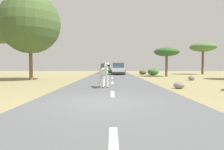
{
  "coord_description": "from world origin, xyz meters",
  "views": [
    {
      "loc": [
        0.37,
        -7.04,
        1.32
      ],
      "look_at": [
        0.43,
        8.13,
        0.64
      ],
      "focal_mm": 31.89,
      "sensor_mm": 36.0,
      "label": 1
    }
  ],
  "objects_px": {
    "car_0": "(104,69)",
    "bush_2": "(142,72)",
    "tree_3": "(29,23)",
    "rock_0": "(191,78)",
    "car_1": "(117,69)",
    "tree_5": "(166,52)",
    "tree_6": "(202,47)",
    "zebra_0": "(103,72)",
    "bush_3": "(152,72)",
    "rock_1": "(178,85)"
  },
  "relations": [
    {
      "from": "car_1",
      "to": "bush_2",
      "type": "bearing_deg",
      "value": -166.28
    },
    {
      "from": "zebra_0",
      "to": "tree_6",
      "type": "height_order",
      "value": "tree_6"
    },
    {
      "from": "tree_6",
      "to": "zebra_0",
      "type": "bearing_deg",
      "value": -127.05
    },
    {
      "from": "tree_6",
      "to": "car_0",
      "type": "bearing_deg",
      "value": 160.69
    },
    {
      "from": "bush_3",
      "to": "zebra_0",
      "type": "bearing_deg",
      "value": -110.75
    },
    {
      "from": "rock_0",
      "to": "tree_5",
      "type": "bearing_deg",
      "value": 93.85
    },
    {
      "from": "car_0",
      "to": "bush_2",
      "type": "bearing_deg",
      "value": 133.05
    },
    {
      "from": "tree_6",
      "to": "tree_5",
      "type": "bearing_deg",
      "value": -140.26
    },
    {
      "from": "zebra_0",
      "to": "car_1",
      "type": "height_order",
      "value": "car_1"
    },
    {
      "from": "car_1",
      "to": "tree_6",
      "type": "xyz_separation_m",
      "value": [
        13.28,
        1.27,
        3.38
      ]
    },
    {
      "from": "tree_6",
      "to": "bush_2",
      "type": "distance_m",
      "value": 10.21
    },
    {
      "from": "tree_5",
      "to": "zebra_0",
      "type": "bearing_deg",
      "value": -118.8
    },
    {
      "from": "tree_6",
      "to": "car_1",
      "type": "bearing_deg",
      "value": -174.55
    },
    {
      "from": "car_1",
      "to": "bush_3",
      "type": "distance_m",
      "value": 5.16
    },
    {
      "from": "tree_6",
      "to": "rock_1",
      "type": "height_order",
      "value": "tree_6"
    },
    {
      "from": "bush_2",
      "to": "car_1",
      "type": "bearing_deg",
      "value": -167.51
    },
    {
      "from": "zebra_0",
      "to": "rock_0",
      "type": "distance_m",
      "value": 10.19
    },
    {
      "from": "car_1",
      "to": "tree_6",
      "type": "distance_m",
      "value": 13.77
    },
    {
      "from": "bush_2",
      "to": "rock_0",
      "type": "distance_m",
      "value": 12.77
    },
    {
      "from": "car_1",
      "to": "tree_3",
      "type": "relative_size",
      "value": 0.54
    },
    {
      "from": "bush_2",
      "to": "rock_0",
      "type": "height_order",
      "value": "bush_2"
    },
    {
      "from": "zebra_0",
      "to": "tree_5",
      "type": "xyz_separation_m",
      "value": [
        7.33,
        13.34,
        2.11
      ]
    },
    {
      "from": "car_1",
      "to": "rock_0",
      "type": "xyz_separation_m",
      "value": [
        6.39,
        -11.66,
        -0.64
      ]
    },
    {
      "from": "tree_6",
      "to": "bush_2",
      "type": "xyz_separation_m",
      "value": [
        -9.44,
        -0.41,
        -3.88
      ]
    },
    {
      "from": "car_0",
      "to": "rock_1",
      "type": "height_order",
      "value": "car_0"
    },
    {
      "from": "tree_3",
      "to": "tree_5",
      "type": "height_order",
      "value": "tree_3"
    },
    {
      "from": "car_0",
      "to": "zebra_0",
      "type": "bearing_deg",
      "value": 88.89
    },
    {
      "from": "car_0",
      "to": "rock_0",
      "type": "height_order",
      "value": "car_0"
    },
    {
      "from": "tree_5",
      "to": "tree_6",
      "type": "bearing_deg",
      "value": 39.74
    },
    {
      "from": "bush_2",
      "to": "bush_3",
      "type": "bearing_deg",
      "value": -63.17
    },
    {
      "from": "tree_3",
      "to": "tree_6",
      "type": "relative_size",
      "value": 1.62
    },
    {
      "from": "rock_1",
      "to": "bush_2",
      "type": "bearing_deg",
      "value": 87.42
    },
    {
      "from": "bush_3",
      "to": "bush_2",
      "type": "bearing_deg",
      "value": 116.83
    },
    {
      "from": "bush_2",
      "to": "rock_1",
      "type": "xyz_separation_m",
      "value": [
        -0.87,
        -19.2,
        -0.16
      ]
    },
    {
      "from": "zebra_0",
      "to": "rock_1",
      "type": "height_order",
      "value": "zebra_0"
    },
    {
      "from": "car_1",
      "to": "bush_2",
      "type": "relative_size",
      "value": 3.76
    },
    {
      "from": "car_0",
      "to": "rock_1",
      "type": "relative_size",
      "value": 6.83
    },
    {
      "from": "tree_3",
      "to": "rock_0",
      "type": "bearing_deg",
      "value": -1.75
    },
    {
      "from": "car_1",
      "to": "bush_2",
      "type": "distance_m",
      "value": 3.97
    },
    {
      "from": "tree_5",
      "to": "car_0",
      "type": "bearing_deg",
      "value": 125.12
    },
    {
      "from": "bush_3",
      "to": "rock_1",
      "type": "xyz_separation_m",
      "value": [
        -1.99,
        -16.98,
        -0.29
      ]
    },
    {
      "from": "tree_5",
      "to": "tree_6",
      "type": "xyz_separation_m",
      "value": [
        7.36,
        6.12,
        1.17
      ]
    },
    {
      "from": "rock_0",
      "to": "rock_1",
      "type": "relative_size",
      "value": 0.95
    },
    {
      "from": "zebra_0",
      "to": "rock_1",
      "type": "bearing_deg",
      "value": 158.02
    },
    {
      "from": "zebra_0",
      "to": "tree_3",
      "type": "relative_size",
      "value": 0.19
    },
    {
      "from": "car_0",
      "to": "bush_3",
      "type": "distance_m",
      "value": 10.78
    },
    {
      "from": "car_0",
      "to": "car_1",
      "type": "height_order",
      "value": "same"
    },
    {
      "from": "car_0",
      "to": "tree_5",
      "type": "bearing_deg",
      "value": 122.21
    },
    {
      "from": "zebra_0",
      "to": "tree_5",
      "type": "height_order",
      "value": "tree_5"
    },
    {
      "from": "tree_3",
      "to": "rock_1",
      "type": "bearing_deg",
      "value": -31.75
    }
  ]
}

